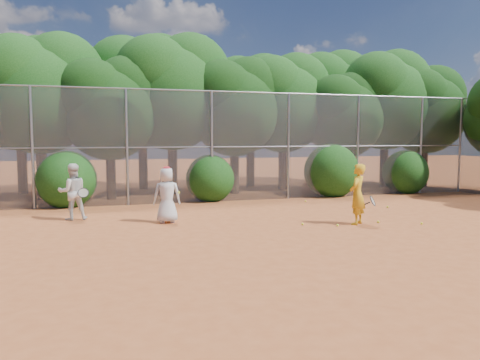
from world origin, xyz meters
name	(u,v)px	position (x,y,z in m)	size (l,w,h in m)	color
ground	(307,231)	(0.00, 0.00, 0.00)	(80.00, 80.00, 0.00)	#A04C24
fence_back	(235,145)	(-0.12, 6.00, 2.05)	(20.05, 0.09, 4.03)	gray
tree_1	(41,88)	(-6.94, 8.54, 4.16)	(4.64, 4.03, 6.35)	black
tree_2	(111,104)	(-4.45, 7.83, 3.58)	(3.99, 3.47, 5.47)	black
tree_3	(173,87)	(-1.94, 8.84, 4.40)	(4.89, 4.26, 6.70)	black
tree_4	(235,103)	(0.55, 8.24, 3.76)	(4.19, 3.64, 5.73)	black
tree_5	(284,99)	(3.06, 9.04, 4.05)	(4.51, 3.92, 6.17)	black
tree_6	(345,112)	(5.55, 8.03, 3.47)	(3.86, 3.36, 5.29)	black
tree_7	(386,96)	(8.06, 8.64, 4.28)	(4.77, 4.14, 6.53)	black
tree_8	(426,106)	(10.05, 8.34, 3.82)	(4.25, 3.70, 5.82)	black
tree_9	(21,89)	(-7.94, 10.84, 4.34)	(4.83, 4.20, 6.62)	black
tree_10	(143,86)	(-2.93, 11.05, 4.63)	(5.15, 4.48, 7.06)	black
tree_11	(251,99)	(2.06, 10.64, 4.16)	(4.64, 4.03, 6.35)	black
tree_12	(331,95)	(6.56, 11.24, 4.51)	(5.02, 4.37, 6.88)	black
bush_0	(67,177)	(-6.00, 6.30, 1.00)	(2.00, 2.00, 2.00)	#123E0F
bush_1	(210,176)	(-1.00, 6.30, 0.90)	(1.80, 1.80, 1.80)	#123E0F
bush_2	(331,168)	(4.00, 6.30, 1.10)	(2.20, 2.20, 2.20)	#123E0F
bush_3	(405,170)	(7.50, 6.30, 0.95)	(1.90, 1.90, 1.90)	#123E0F
player_yellow	(357,194)	(1.69, 0.47, 0.82)	(0.87, 0.71, 1.64)	gold
player_teen	(167,195)	(-3.18, 2.23, 0.78)	(0.78, 0.53, 1.56)	silver
player_white	(72,192)	(-5.68, 3.46, 0.80)	(0.89, 0.75, 1.61)	silver
ball_0	(378,222)	(2.36, 0.47, 0.03)	(0.07, 0.07, 0.07)	yellow
ball_1	(388,207)	(4.23, 2.78, 0.03)	(0.07, 0.07, 0.07)	yellow
ball_2	(338,225)	(1.04, 0.35, 0.03)	(0.07, 0.07, 0.07)	yellow
ball_3	(422,223)	(3.34, -0.08, 0.03)	(0.07, 0.07, 0.07)	yellow
ball_4	(302,224)	(0.23, 0.78, 0.03)	(0.07, 0.07, 0.07)	yellow
ball_5	(305,201)	(2.23, 4.91, 0.03)	(0.07, 0.07, 0.07)	yellow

